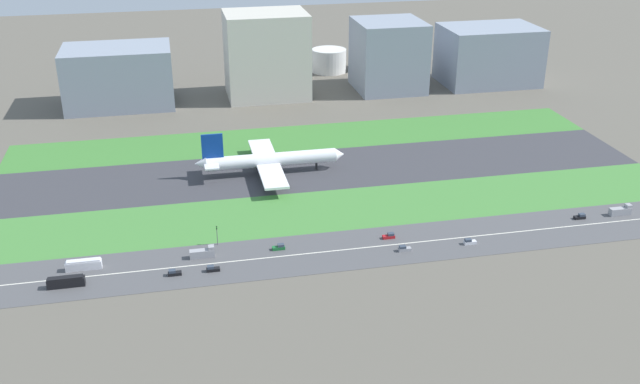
{
  "coord_description": "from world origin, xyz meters",
  "views": [
    {
      "loc": [
        -61.87,
        -286.07,
        122.2
      ],
      "look_at": [
        -8.99,
        -36.5,
        6.0
      ],
      "focal_mm": 40.48,
      "sensor_mm": 36.0,
      "label": 1
    }
  ],
  "objects_px": {
    "truck_0": "(203,253)",
    "car_2": "(279,247)",
    "bus_0": "(66,282)",
    "truck_1": "(621,211)",
    "airliner": "(268,160)",
    "car_3": "(212,269)",
    "hangar_building": "(267,55)",
    "office_tower": "(388,55)",
    "car_1": "(469,242)",
    "traffic_light": "(217,234)",
    "fuel_tank_east": "(375,56)",
    "car_5": "(389,236)",
    "car_6": "(404,249)",
    "cargo_warehouse": "(489,55)",
    "bus_1": "(84,265)",
    "fuel_tank_centre": "(329,61)",
    "car_4": "(580,217)",
    "fuel_tank_west": "(277,64)",
    "car_0": "(174,273)",
    "terminal_building": "(119,77)"
  },
  "relations": [
    {
      "from": "car_5",
      "to": "hangar_building",
      "type": "bearing_deg",
      "value": 95.56
    },
    {
      "from": "bus_0",
      "to": "truck_1",
      "type": "xyz_separation_m",
      "value": [
        201.8,
        10.0,
        -0.15
      ]
    },
    {
      "from": "bus_1",
      "to": "fuel_tank_east",
      "type": "distance_m",
      "value": 280.52
    },
    {
      "from": "car_1",
      "to": "office_tower",
      "type": "bearing_deg",
      "value": -98.24
    },
    {
      "from": "car_2",
      "to": "fuel_tank_west",
      "type": "bearing_deg",
      "value": 81.34
    },
    {
      "from": "car_6",
      "to": "traffic_light",
      "type": "distance_m",
      "value": 65.48
    },
    {
      "from": "bus_0",
      "to": "fuel_tank_east",
      "type": "xyz_separation_m",
      "value": [
        169.2,
        237.0,
        7.18
      ]
    },
    {
      "from": "truck_0",
      "to": "hangar_building",
      "type": "height_order",
      "value": "hangar_building"
    },
    {
      "from": "car_1",
      "to": "fuel_tank_east",
      "type": "bearing_deg",
      "value": -97.94
    },
    {
      "from": "truck_1",
      "to": "terminal_building",
      "type": "relative_size",
      "value": 0.15
    },
    {
      "from": "bus_1",
      "to": "car_4",
      "type": "bearing_deg",
      "value": 0.0
    },
    {
      "from": "car_2",
      "to": "fuel_tank_east",
      "type": "bearing_deg",
      "value": 66.36
    },
    {
      "from": "fuel_tank_centre",
      "to": "truck_1",
      "type": "bearing_deg",
      "value": -74.39
    },
    {
      "from": "car_1",
      "to": "truck_0",
      "type": "distance_m",
      "value": 93.12
    },
    {
      "from": "terminal_building",
      "to": "fuel_tank_centre",
      "type": "distance_m",
      "value": 136.31
    },
    {
      "from": "car_5",
      "to": "fuel_tank_west",
      "type": "bearing_deg",
      "value": 91.34
    },
    {
      "from": "car_6",
      "to": "terminal_building",
      "type": "xyz_separation_m",
      "value": [
        -102.01,
        192.0,
        15.26
      ]
    },
    {
      "from": "car_5",
      "to": "car_2",
      "type": "bearing_deg",
      "value": 180.0
    },
    {
      "from": "car_6",
      "to": "car_2",
      "type": "xyz_separation_m",
      "value": [
        -42.2,
        10.0,
        0.0
      ]
    },
    {
      "from": "car_2",
      "to": "office_tower",
      "type": "distance_m",
      "value": 205.79
    },
    {
      "from": "hangar_building",
      "to": "fuel_tank_centre",
      "type": "bearing_deg",
      "value": 44.12
    },
    {
      "from": "cargo_warehouse",
      "to": "bus_0",
      "type": "bearing_deg",
      "value": -139.8
    },
    {
      "from": "bus_0",
      "to": "hangar_building",
      "type": "xyz_separation_m",
      "value": [
        91.99,
        192.0,
        22.12
      ]
    },
    {
      "from": "bus_0",
      "to": "car_4",
      "type": "distance_m",
      "value": 185.18
    },
    {
      "from": "car_5",
      "to": "hangar_building",
      "type": "distance_m",
      "value": 184.3
    },
    {
      "from": "airliner",
      "to": "bus_1",
      "type": "height_order",
      "value": "airliner"
    },
    {
      "from": "hangar_building",
      "to": "office_tower",
      "type": "relative_size",
      "value": 1.19
    },
    {
      "from": "car_1",
      "to": "car_3",
      "type": "distance_m",
      "value": 90.1
    },
    {
      "from": "truck_1",
      "to": "cargo_warehouse",
      "type": "distance_m",
      "value": 184.41
    },
    {
      "from": "car_2",
      "to": "car_5",
      "type": "xyz_separation_m",
      "value": [
        39.87,
        0.0,
        0.0
      ]
    },
    {
      "from": "truck_0",
      "to": "car_5",
      "type": "distance_m",
      "value": 66.13
    },
    {
      "from": "car_1",
      "to": "car_5",
      "type": "height_order",
      "value": "same"
    },
    {
      "from": "airliner",
      "to": "cargo_warehouse",
      "type": "xyz_separation_m",
      "value": [
        151.31,
        114.0,
        10.88
      ]
    },
    {
      "from": "car_2",
      "to": "truck_0",
      "type": "bearing_deg",
      "value": -180.0
    },
    {
      "from": "airliner",
      "to": "office_tower",
      "type": "height_order",
      "value": "office_tower"
    },
    {
      "from": "car_6",
      "to": "office_tower",
      "type": "bearing_deg",
      "value": -105.13
    },
    {
      "from": "car_4",
      "to": "fuel_tank_centre",
      "type": "bearing_deg",
      "value": 101.58
    },
    {
      "from": "airliner",
      "to": "truck_1",
      "type": "bearing_deg",
      "value": -28.37
    },
    {
      "from": "car_1",
      "to": "traffic_light",
      "type": "xyz_separation_m",
      "value": [
        -86.99,
        17.99,
        3.37
      ]
    },
    {
      "from": "bus_0",
      "to": "traffic_light",
      "type": "xyz_separation_m",
      "value": [
        49.16,
        17.99,
        2.47
      ]
    },
    {
      "from": "car_6",
      "to": "cargo_warehouse",
      "type": "relative_size",
      "value": 0.08
    },
    {
      "from": "car_0",
      "to": "car_4",
      "type": "distance_m",
      "value": 151.64
    },
    {
      "from": "airliner",
      "to": "car_3",
      "type": "height_order",
      "value": "airliner"
    },
    {
      "from": "truck_1",
      "to": "fuel_tank_west",
      "type": "xyz_separation_m",
      "value": [
        -97.4,
        227.0,
        5.36
      ]
    },
    {
      "from": "car_0",
      "to": "office_tower",
      "type": "bearing_deg",
      "value": -124.17
    },
    {
      "from": "truck_0",
      "to": "car_2",
      "type": "distance_m",
      "value": 26.27
    },
    {
      "from": "car_1",
      "to": "truck_0",
      "type": "bearing_deg",
      "value": -6.17
    },
    {
      "from": "traffic_light",
      "to": "hangar_building",
      "type": "bearing_deg",
      "value": 76.17
    },
    {
      "from": "car_6",
      "to": "hangar_building",
      "type": "distance_m",
      "value": 194.41
    },
    {
      "from": "car_1",
      "to": "office_tower",
      "type": "height_order",
      "value": "office_tower"
    }
  ]
}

